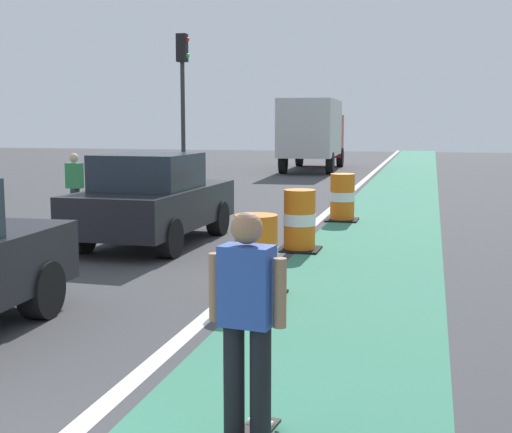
{
  "coord_description": "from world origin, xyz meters",
  "views": [
    {
      "loc": [
        3.42,
        -3.65,
        2.3
      ],
      "look_at": [
        1.29,
        4.91,
        1.1
      ],
      "focal_mm": 49.59,
      "sensor_mm": 36.0,
      "label": 1
    }
  ],
  "objects_px": {
    "parked_sedan_second": "(153,200)",
    "traffic_light_corner": "(183,84)",
    "traffic_barrel_back": "(342,198)",
    "skateboarder_on_lane": "(247,324)",
    "pedestrian_crossing": "(75,188)",
    "traffic_barrel_mid": "(300,221)",
    "traffic_barrel_front": "(256,257)",
    "delivery_truck_down_block": "(313,131)"
  },
  "relations": [
    {
      "from": "skateboarder_on_lane",
      "to": "traffic_barrel_front",
      "type": "xyz_separation_m",
      "value": [
        -0.99,
        4.23,
        -0.38
      ]
    },
    {
      "from": "traffic_barrel_front",
      "to": "delivery_truck_down_block",
      "type": "relative_size",
      "value": 0.14
    },
    {
      "from": "pedestrian_crossing",
      "to": "traffic_barrel_mid",
      "type": "bearing_deg",
      "value": -16.09
    },
    {
      "from": "parked_sedan_second",
      "to": "traffic_light_corner",
      "type": "relative_size",
      "value": 0.82
    },
    {
      "from": "parked_sedan_second",
      "to": "traffic_light_corner",
      "type": "height_order",
      "value": "traffic_light_corner"
    },
    {
      "from": "skateboarder_on_lane",
      "to": "parked_sedan_second",
      "type": "relative_size",
      "value": 0.41
    },
    {
      "from": "traffic_barrel_back",
      "to": "traffic_light_corner",
      "type": "relative_size",
      "value": 0.21
    },
    {
      "from": "traffic_light_corner",
      "to": "delivery_truck_down_block",
      "type": "bearing_deg",
      "value": 75.78
    },
    {
      "from": "traffic_barrel_back",
      "to": "traffic_light_corner",
      "type": "distance_m",
      "value": 9.03
    },
    {
      "from": "traffic_barrel_back",
      "to": "delivery_truck_down_block",
      "type": "xyz_separation_m",
      "value": [
        -3.41,
        16.39,
        1.31
      ]
    },
    {
      "from": "delivery_truck_down_block",
      "to": "pedestrian_crossing",
      "type": "height_order",
      "value": "delivery_truck_down_block"
    },
    {
      "from": "parked_sedan_second",
      "to": "traffic_light_corner",
      "type": "distance_m",
      "value": 10.77
    },
    {
      "from": "delivery_truck_down_block",
      "to": "pedestrian_crossing",
      "type": "relative_size",
      "value": 4.77
    },
    {
      "from": "parked_sedan_second",
      "to": "traffic_barrel_mid",
      "type": "xyz_separation_m",
      "value": [
        2.78,
        -0.01,
        -0.3
      ]
    },
    {
      "from": "pedestrian_crossing",
      "to": "traffic_barrel_front",
      "type": "bearing_deg",
      "value": -43.23
    },
    {
      "from": "parked_sedan_second",
      "to": "delivery_truck_down_block",
      "type": "distance_m",
      "value": 20.38
    },
    {
      "from": "skateboarder_on_lane",
      "to": "parked_sedan_second",
      "type": "height_order",
      "value": "parked_sedan_second"
    },
    {
      "from": "skateboarder_on_lane",
      "to": "traffic_barrel_front",
      "type": "height_order",
      "value": "skateboarder_on_lane"
    },
    {
      "from": "skateboarder_on_lane",
      "to": "pedestrian_crossing",
      "type": "height_order",
      "value": "skateboarder_on_lane"
    },
    {
      "from": "skateboarder_on_lane",
      "to": "parked_sedan_second",
      "type": "distance_m",
      "value": 8.58
    },
    {
      "from": "traffic_barrel_front",
      "to": "traffic_light_corner",
      "type": "relative_size",
      "value": 0.21
    },
    {
      "from": "delivery_truck_down_block",
      "to": "traffic_light_corner",
      "type": "height_order",
      "value": "traffic_light_corner"
    },
    {
      "from": "parked_sedan_second",
      "to": "pedestrian_crossing",
      "type": "relative_size",
      "value": 2.58
    },
    {
      "from": "traffic_barrel_front",
      "to": "pedestrian_crossing",
      "type": "distance_m",
      "value": 7.21
    },
    {
      "from": "traffic_barrel_mid",
      "to": "pedestrian_crossing",
      "type": "xyz_separation_m",
      "value": [
        -5.19,
        1.5,
        0.33
      ]
    },
    {
      "from": "traffic_barrel_back",
      "to": "delivery_truck_down_block",
      "type": "height_order",
      "value": "delivery_truck_down_block"
    },
    {
      "from": "traffic_barrel_front",
      "to": "pedestrian_crossing",
      "type": "relative_size",
      "value": 0.68
    },
    {
      "from": "parked_sedan_second",
      "to": "pedestrian_crossing",
      "type": "bearing_deg",
      "value": 148.27
    },
    {
      "from": "traffic_barrel_front",
      "to": "traffic_light_corner",
      "type": "xyz_separation_m",
      "value": [
        -5.82,
        13.44,
        2.97
      ]
    },
    {
      "from": "skateboarder_on_lane",
      "to": "traffic_barrel_front",
      "type": "relative_size",
      "value": 1.55
    },
    {
      "from": "traffic_barrel_back",
      "to": "parked_sedan_second",
      "type": "bearing_deg",
      "value": -127.61
    },
    {
      "from": "traffic_barrel_mid",
      "to": "delivery_truck_down_block",
      "type": "bearing_deg",
      "value": 98.77
    },
    {
      "from": "skateboarder_on_lane",
      "to": "traffic_barrel_mid",
      "type": "relative_size",
      "value": 1.55
    },
    {
      "from": "skateboarder_on_lane",
      "to": "delivery_truck_down_block",
      "type": "xyz_separation_m",
      "value": [
        -4.19,
        28.03,
        0.94
      ]
    },
    {
      "from": "parked_sedan_second",
      "to": "traffic_barrel_back",
      "type": "bearing_deg",
      "value": 52.39
    },
    {
      "from": "traffic_light_corner",
      "to": "skateboarder_on_lane",
      "type": "bearing_deg",
      "value": -68.93
    },
    {
      "from": "skateboarder_on_lane",
      "to": "traffic_light_corner",
      "type": "relative_size",
      "value": 0.33
    },
    {
      "from": "parked_sedan_second",
      "to": "pedestrian_crossing",
      "type": "height_order",
      "value": "parked_sedan_second"
    },
    {
      "from": "delivery_truck_down_block",
      "to": "skateboarder_on_lane",
      "type": "bearing_deg",
      "value": -81.51
    },
    {
      "from": "traffic_barrel_front",
      "to": "delivery_truck_down_block",
      "type": "height_order",
      "value": "delivery_truck_down_block"
    },
    {
      "from": "skateboarder_on_lane",
      "to": "parked_sedan_second",
      "type": "bearing_deg",
      "value": 116.52
    },
    {
      "from": "skateboarder_on_lane",
      "to": "traffic_barrel_back",
      "type": "xyz_separation_m",
      "value": [
        -0.78,
        11.64,
        -0.38
      ]
    }
  ]
}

